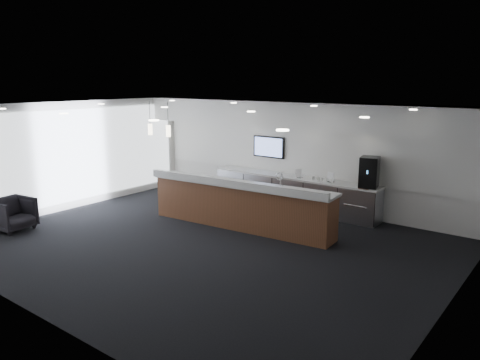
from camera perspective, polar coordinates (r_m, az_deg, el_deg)
The scene contains 23 objects.
ground at distance 10.48m, azimuth -4.08°, elevation -7.83°, with size 10.00×10.00×0.00m, color black.
ceiling at distance 9.87m, azimuth -4.34°, elevation 8.78°, with size 10.00×8.00×0.02m, color black.
back_wall at distance 13.27m, azimuth 7.34°, elevation 3.06°, with size 10.00×0.02×3.00m, color white.
left_wall at distance 13.86m, azimuth -19.89°, elevation 2.81°, with size 0.02×8.00×3.00m, color white.
right_wall at distance 7.80m, azimuth 24.56°, elevation -4.42°, with size 0.02×8.00×3.00m, color white.
soffit_bulkhead at distance 12.76m, azimuth 6.45°, elevation 7.92°, with size 10.00×0.90×0.70m, color white.
alcove_panel at distance 13.23m, azimuth 7.29°, elevation 3.47°, with size 9.80×0.06×1.40m, color white.
window_blinds_wall at distance 13.82m, azimuth -19.80°, elevation 2.79°, with size 0.04×7.36×2.55m, color silver.
back_credenza at distance 13.17m, azimuth 6.43°, elevation -1.53°, with size 5.06×0.66×0.95m.
wall_tv at distance 13.70m, azimuth 3.53°, elevation 4.05°, with size 1.05×0.08×0.62m.
pendant_left at distance 12.18m, azimuth -10.25°, elevation 5.71°, with size 0.12×0.12×0.30m, color #FFEDC6.
pendant_right at distance 12.71m, azimuth -12.40°, elevation 5.88°, with size 0.12×0.12×0.30m, color #FFEDC6.
ceiling_can_lights at distance 9.87m, azimuth -4.34°, elevation 8.60°, with size 7.00×5.00×0.02m, color silver, non-canonical shape.
service_counter at distance 11.46m, azimuth 0.03°, elevation -3.01°, with size 4.94×1.20×1.49m.
coffee_machine at distance 12.01m, azimuth 15.48°, elevation 0.93°, with size 0.54×0.61×0.76m.
info_sign_left at distance 12.83m, azimuth 7.17°, elevation 0.81°, with size 0.18×0.02×0.25m, color white.
info_sign_right at distance 12.42m, azimuth 10.96°, elevation 0.33°, with size 0.19×0.02×0.26m, color white.
armchair at distance 12.57m, azimuth -25.98°, elevation -3.76°, with size 0.85×0.87×0.79m, color black.
cup_0 at distance 12.42m, azimuth 11.14°, elevation -0.06°, with size 0.10×0.10×0.10m, color white.
cup_1 at distance 12.48m, azimuth 10.56°, elevation 0.02°, with size 0.10×0.10×0.10m, color white.
cup_2 at distance 12.54m, azimuth 9.99°, elevation 0.10°, with size 0.10×0.10×0.10m, color white.
cup_3 at distance 12.60m, azimuth 9.43°, elevation 0.19°, with size 0.10×0.10×0.10m, color white.
cup_4 at distance 12.67m, azimuth 8.87°, elevation 0.27°, with size 0.10×0.10×0.10m, color white.
Camera 1 is at (6.56, -7.35, 3.57)m, focal length 35.00 mm.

